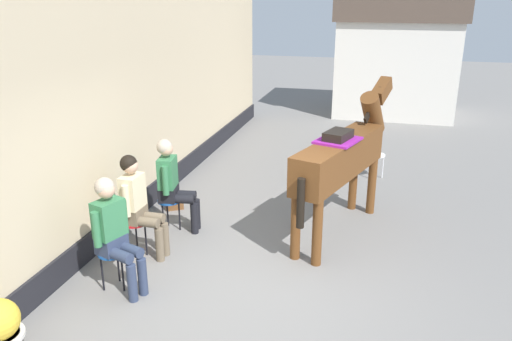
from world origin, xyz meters
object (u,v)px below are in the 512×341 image
(seated_visitor_far, at_px, (172,181))
(satchel_bag, at_px, (174,203))
(saddled_horse_center, at_px, (344,155))
(spare_stool_white, at_px, (376,157))
(flower_planter_near, at_px, (0,330))
(seated_visitor_near, at_px, (114,230))
(seated_visitor_middle, at_px, (138,201))

(seated_visitor_far, relative_size, satchel_bag, 4.96)
(saddled_horse_center, height_order, satchel_bag, saddled_horse_center)
(spare_stool_white, bearing_deg, flower_planter_near, -118.22)
(saddled_horse_center, height_order, spare_stool_white, saddled_horse_center)
(seated_visitor_near, xyz_separation_m, saddled_horse_center, (2.36, 2.25, 0.38))
(seated_visitor_far, height_order, satchel_bag, seated_visitor_far)
(seated_visitor_middle, xyz_separation_m, seated_visitor_far, (0.13, 0.81, 0.00))
(seated_visitor_middle, bearing_deg, seated_visitor_near, -81.15)
(seated_visitor_middle, distance_m, satchel_bag, 1.65)
(seated_visitor_near, xyz_separation_m, seated_visitor_far, (0.00, 1.64, 0.00))
(seated_visitor_near, relative_size, saddled_horse_center, 0.48)
(seated_visitor_near, bearing_deg, saddled_horse_center, 43.59)
(flower_planter_near, distance_m, satchel_bag, 3.72)
(flower_planter_near, relative_size, satchel_bag, 2.29)
(saddled_horse_center, bearing_deg, spare_stool_white, 79.98)
(seated_visitor_near, height_order, spare_stool_white, seated_visitor_near)
(seated_visitor_middle, relative_size, satchel_bag, 4.96)
(seated_visitor_near, distance_m, seated_visitor_middle, 0.85)
(satchel_bag, bearing_deg, seated_visitor_middle, -115.85)
(flower_planter_near, height_order, spare_stool_white, flower_planter_near)
(seated_visitor_middle, bearing_deg, seated_visitor_far, 80.51)
(seated_visitor_middle, bearing_deg, satchel_bag, 96.48)
(saddled_horse_center, relative_size, satchel_bag, 10.33)
(seated_visitor_middle, height_order, satchel_bag, seated_visitor_middle)
(seated_visitor_far, height_order, flower_planter_near, seated_visitor_far)
(seated_visitor_near, relative_size, seated_visitor_middle, 1.00)
(seated_visitor_far, bearing_deg, spare_stool_white, 47.55)
(satchel_bag, bearing_deg, seated_visitor_near, -115.00)
(seated_visitor_far, distance_m, flower_planter_near, 3.08)
(satchel_bag, bearing_deg, flower_planter_near, -124.81)
(seated_visitor_near, height_order, seated_visitor_middle, same)
(seated_visitor_middle, distance_m, seated_visitor_far, 0.82)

